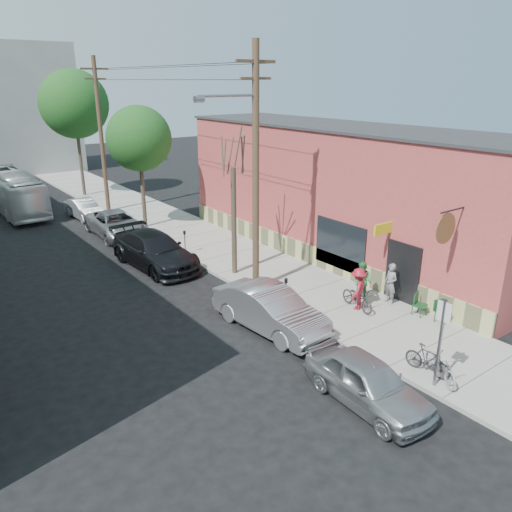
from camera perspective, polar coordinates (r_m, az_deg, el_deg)
ground at (r=17.90m, az=0.44°, el=-9.60°), size 120.00×120.00×0.00m
sidewalk at (r=28.50m, az=-6.12°, el=1.78°), size 4.50×58.00×0.15m
cafe_building at (r=25.95m, az=9.73°, el=7.22°), size 6.60×20.20×6.61m
sign_post at (r=15.35m, az=20.38°, el=-8.44°), size 0.07×0.45×2.80m
parking_meter_near at (r=19.63m, az=3.44°, el=-3.70°), size 0.14×0.14×1.24m
parking_meter_far at (r=25.95m, az=-8.14°, el=2.00°), size 0.14×0.14×1.24m
utility_pole_near at (r=20.16m, az=-0.17°, el=10.10°), size 3.57×0.28×10.00m
utility_pole_far at (r=35.28m, az=-17.30°, el=13.20°), size 1.80×0.28×10.00m
tree_bare at (r=22.70m, az=-2.54°, el=3.92°), size 0.24×0.24×4.92m
tree_leafy_mid at (r=30.59m, az=-13.23°, el=12.91°), size 3.79×3.79×7.21m
tree_leafy_far at (r=40.91m, az=-20.07°, el=15.99°), size 5.03×5.03×9.36m
patio_chair_a at (r=19.82m, az=20.59°, el=-6.00°), size 0.62×0.62×0.88m
patio_chair_b at (r=20.13m, az=18.23°, el=-5.31°), size 0.63×0.63×0.88m
patron_grey at (r=20.71m, az=15.12°, el=-3.06°), size 0.50×0.67×1.69m
patron_green at (r=20.70m, az=12.06°, el=-2.85°), size 0.82×0.94×1.67m
cyclist at (r=19.91m, az=11.60°, el=-3.69°), size 1.25×1.02×1.69m
cyclist_bike at (r=20.06m, az=11.52°, el=-4.69°), size 0.87×1.84×0.93m
parked_bike_a at (r=16.44m, az=19.05°, el=-11.18°), size 0.57×1.57×0.92m
parked_bike_b at (r=16.32m, az=20.40°, el=-11.58°), size 1.37×1.85×0.93m
car_0 at (r=14.77m, az=12.60°, el=-13.86°), size 1.86×4.18×1.39m
car_1 at (r=18.28m, az=1.60°, el=-6.14°), size 2.12×4.96×1.59m
car_2 at (r=24.84m, az=-11.53°, el=0.63°), size 2.73×5.87×1.66m
car_3 at (r=30.32m, az=-15.65°, el=3.52°), size 2.51×5.26×1.45m
car_4 at (r=34.92m, az=-19.02°, el=5.09°), size 1.59×3.97×1.28m
bus at (r=38.45m, az=-25.95°, el=6.57°), size 2.35×9.87×2.75m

